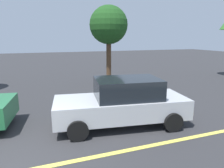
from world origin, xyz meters
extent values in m
cube|color=#E0D14C|center=(3.00, 0.00, 0.01)|extent=(28.00, 0.16, 0.01)
cube|color=#B7BABF|center=(3.55, 1.67, 0.66)|extent=(4.74, 2.36, 0.67)
cube|color=black|center=(3.78, 1.63, 1.33)|extent=(2.37, 1.82, 0.67)
cylinder|color=black|center=(1.90, 1.03, 0.32)|extent=(0.66, 0.31, 0.64)
cylinder|color=black|center=(2.15, 2.74, 0.32)|extent=(0.66, 0.31, 0.64)
cylinder|color=black|center=(4.95, 0.59, 0.32)|extent=(0.66, 0.31, 0.64)
cylinder|color=black|center=(5.20, 2.30, 0.32)|extent=(0.66, 0.31, 0.64)
cylinder|color=#513823|center=(5.23, 7.74, 1.57)|extent=(0.31, 0.31, 3.14)
sphere|color=#1E4C1C|center=(5.23, 7.74, 3.78)|extent=(2.35, 2.35, 2.35)
camera|label=1|loc=(0.90, -4.66, 3.03)|focal=33.15mm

